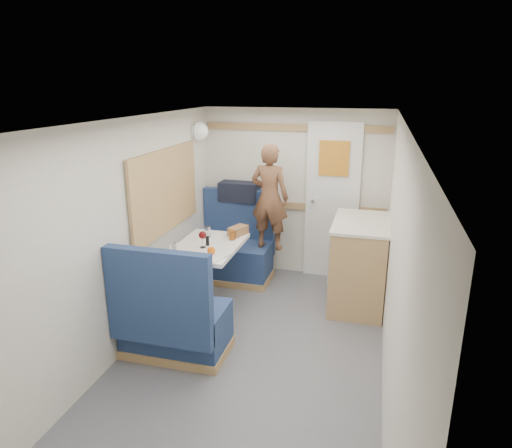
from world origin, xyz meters
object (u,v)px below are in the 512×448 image
(cheese_block, at_px, (191,254))
(bench_far, at_px, (234,254))
(tumbler_left, at_px, (172,248))
(beer_glass, at_px, (232,235))
(bread_loaf, at_px, (238,231))
(dome_light, at_px, (199,131))
(duffel_bag, at_px, (239,191))
(wine_glass, at_px, (203,236))
(pepper_grinder, at_px, (208,241))
(tumbler_mid, at_px, (208,231))
(galley_counter, at_px, (358,263))
(tray, at_px, (208,258))
(dinette_table, at_px, (208,259))
(bench_near, at_px, (173,324))
(orange_fruit, at_px, (211,250))
(person, at_px, (270,197))

(cheese_block, bearing_deg, bench_far, 89.09)
(tumbler_left, distance_m, beer_glass, 0.68)
(bench_far, bearing_deg, bread_loaf, -67.41)
(dome_light, distance_m, duffel_bag, 0.87)
(bench_far, xyz_separation_m, wine_glass, (-0.01, -0.95, 0.54))
(wine_glass, bearing_deg, pepper_grinder, 74.75)
(wine_glass, distance_m, tumbler_mid, 0.36)
(galley_counter, height_order, wine_glass, galley_counter)
(tray, height_order, pepper_grinder, pepper_grinder)
(dinette_table, height_order, tray, tray)
(tray, bearing_deg, bench_near, -105.48)
(dinette_table, relative_size, dome_light, 4.60)
(tumbler_mid, relative_size, bread_loaf, 0.48)
(dinette_table, bearing_deg, bread_loaf, 61.49)
(wine_glass, bearing_deg, cheese_block, -91.09)
(orange_fruit, xyz_separation_m, tumbler_left, (-0.37, -0.05, 0.00))
(tray, height_order, cheese_block, cheese_block)
(bench_near, distance_m, pepper_grinder, 0.97)
(dome_light, xyz_separation_m, tumbler_left, (0.16, -1.18, -0.97))
(bench_near, relative_size, person, 0.88)
(beer_glass, bearing_deg, tumbler_mid, 171.73)
(galley_counter, distance_m, person, 1.20)
(duffel_bag, bearing_deg, tray, -82.17)
(bench_far, bearing_deg, cheese_block, -90.91)
(bench_near, height_order, cheese_block, bench_near)
(dinette_table, relative_size, duffel_bag, 1.93)
(orange_fruit, distance_m, bread_loaf, 0.66)
(tumbler_mid, bearing_deg, pepper_grinder, -69.17)
(wine_glass, bearing_deg, bench_near, -88.94)
(person, bearing_deg, dome_light, 3.82)
(cheese_block, xyz_separation_m, tumbler_mid, (-0.08, 0.63, 0.02))
(pepper_grinder, bearing_deg, cheese_block, -94.13)
(wine_glass, relative_size, bread_loaf, 0.75)
(orange_fruit, height_order, tumbler_mid, tumbler_mid)
(tumbler_mid, height_order, pepper_grinder, tumbler_mid)
(tray, bearing_deg, dinette_table, 112.02)
(dome_light, xyz_separation_m, galley_counter, (1.86, -0.30, -1.28))
(dinette_table, distance_m, cheese_block, 0.42)
(duffel_bag, xyz_separation_m, wine_glass, (-0.01, -1.21, -0.17))
(person, distance_m, beer_glass, 0.70)
(tumbler_left, bearing_deg, dome_light, 97.95)
(galley_counter, distance_m, orange_fruit, 1.59)
(tumbler_mid, bearing_deg, duffel_bag, 84.23)
(duffel_bag, height_order, bread_loaf, duffel_bag)
(tumbler_mid, bearing_deg, galley_counter, 10.78)
(dinette_table, relative_size, tumbler_left, 8.03)
(dinette_table, height_order, dome_light, dome_light)
(person, bearing_deg, duffel_bag, -28.03)
(dome_light, relative_size, wine_glass, 1.19)
(dome_light, xyz_separation_m, tumbler_mid, (0.29, -0.60, -0.98))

